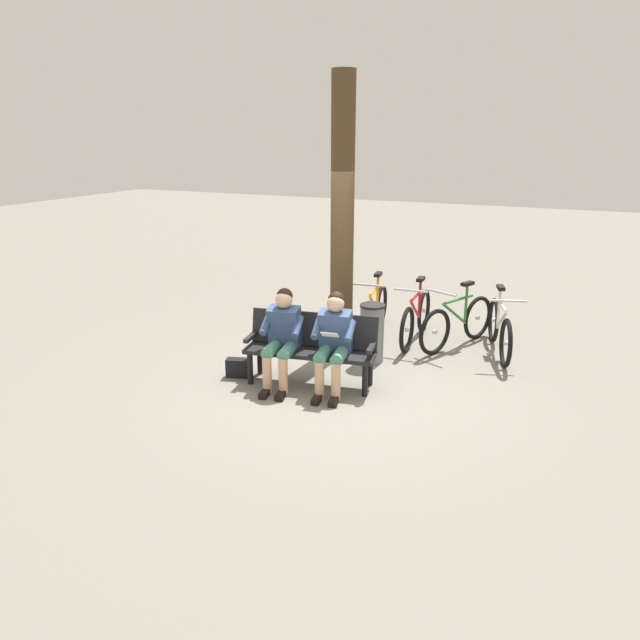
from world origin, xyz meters
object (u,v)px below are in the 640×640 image
Objects in this scene: bench at (312,344)px; handbag at (238,368)px; bicycle_silver at (416,318)px; person_companion at (282,333)px; bicycle_red at (457,323)px; person_reading at (334,338)px; tree_trunk at (342,218)px; bicycle_green at (375,312)px; litter_bin at (372,333)px; bicycle_black at (499,329)px.

bench is 5.52× the size of handbag.
bench is 0.99× the size of bicycle_silver.
person_companion is 2.82m from bicycle_red.
bicycle_silver is at bearing -110.57° from person_reading.
tree_trunk reaches higher than person_companion.
tree_trunk reaches higher than bicycle_red.
bicycle_red is at bearing -124.91° from person_reading.
bicycle_green is (0.66, -0.04, 0.00)m from bicycle_silver.
person_reading is at bearing -12.69° from bicycle_silver.
handbag is 1.85m from litter_bin.
bicycle_green is at bearing -113.86° from handbag.
bicycle_black is at bearing -143.89° from bench.
bicycle_red is 0.92× the size of bicycle_silver.
tree_trunk is 2.42× the size of bicycle_red.
handbag is 2.53m from bicycle_green.
bicycle_red reaches higher than bench.
bicycle_silver is (-0.76, -2.03, -0.15)m from bench.
bench is 1.07m from litter_bin.
bench is 0.99× the size of bicycle_green.
tree_trunk is (0.46, -1.37, 1.21)m from person_reading.
person_reading is 2.22m from bicycle_green.
handbag is (1.26, 0.13, -0.54)m from person_reading.
bicycle_red is 1.27m from bicycle_green.
bicycle_green is (0.24, -2.18, -0.31)m from person_reading.
handbag is at bearing 61.71° from tree_trunk.
person_companion is (0.29, 0.21, 0.16)m from bench.
person_companion is at bearing -178.03° from handbag.
bicycle_black is at bearing -137.02° from person_reading.
bicycle_silver is (-0.88, -0.77, -1.52)m from tree_trunk.
bench is 1.07× the size of bicycle_red.
bicycle_red is 0.93× the size of bicycle_green.
bicycle_green is (0.35, -1.10, -0.04)m from litter_bin.
handbag is (0.93, 0.24, -0.39)m from bench.
bicycle_green is at bearing -93.12° from person_reading.
tree_trunk is at bearing -118.29° from handbag.
person_companion is (0.63, 0.11, -0.00)m from person_reading.
bicycle_green reaches higher than bench.
bicycle_black reaches higher than bench.
person_reading is 1.38m from handbag.
tree_trunk is at bearing -93.94° from bench.
litter_bin is at bearing -18.35° from bicycle_silver.
handbag is 2.83m from bicycle_silver.
bicycle_red is (-1.37, -2.05, -0.15)m from bench.
bench is at bearing -27.42° from person_reading.
bicycle_red is (-1.03, -2.16, -0.31)m from person_reading.
bicycle_green is at bearing -109.54° from bicycle_black.
person_companion reaches higher than bicycle_black.
handbag is at bearing -7.52° from person_companion.
person_reading reaches higher than bicycle_silver.
person_reading is 2.69m from bicycle_black.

